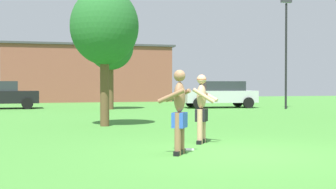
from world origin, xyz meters
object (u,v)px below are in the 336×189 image
Objects in this scene: player_in_blue at (179,110)px; lamp_post at (286,42)px; player_with_cap at (202,106)px; tree_right_field at (104,27)px; frisbee at (188,150)px; car_silver_near_post at (220,94)px; tree_behind_players at (111,47)px.

lamp_post is (11.01, 14.78, 2.88)m from player_in_blue.
player_with_cap is 5.94m from tree_right_field.
player_in_blue reaches higher than frisbee.
lamp_post is (10.63, 14.23, 3.76)m from frisbee.
player_with_cap is 0.36× the size of tree_right_field.
player_in_blue is at bearing -124.94° from frisbee.
car_silver_near_post is 4.85m from lamp_post.
car_silver_near_post is at bearing 65.08° from player_in_blue.
tree_right_field is 10.49m from tree_behind_players.
tree_right_field reaches higher than car_silver_near_post.
player_with_cap reaches higher than frisbee.
lamp_post is (9.95, 13.21, 2.87)m from player_with_cap.
player_in_blue is 0.37× the size of tree_right_field.
lamp_post is 1.34× the size of tree_right_field.
tree_right_field reaches higher than player_with_cap.
tree_behind_players is at bearing 85.36° from player_in_blue.
lamp_post reaches higher than player_with_cap.
tree_right_field is at bearing 94.12° from player_in_blue.
player_in_blue is 0.27× the size of lamp_post.
car_silver_near_post is 0.71× the size of lamp_post.
car_silver_near_post is 0.96× the size of tree_right_field.
player_with_cap reaches higher than car_silver_near_post.
player_with_cap is at bearing -126.98° from lamp_post.
frisbee is 7.10m from tree_right_field.
car_silver_near_post is at bearing 142.60° from lamp_post.
frisbee is 0.05× the size of tree_behind_players.
lamp_post reaches higher than car_silver_near_post.
car_silver_near_post is 13.58m from tree_right_field.
frisbee is 0.04× the size of lamp_post.
player_with_cap is 0.37× the size of car_silver_near_post.
tree_right_field is (-11.49, -8.01, -0.46)m from lamp_post.
tree_behind_players is (1.01, 16.54, 3.45)m from frisbee.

